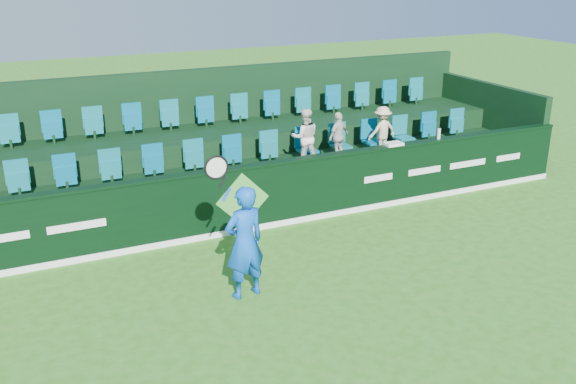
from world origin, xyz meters
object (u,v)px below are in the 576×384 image
spectator_left (305,137)px  spectator_middle (338,136)px  tennis_player (244,242)px  spectator_right (382,130)px  drinks_bottle (439,134)px  towel (393,144)px

spectator_left → spectator_middle: (0.84, 0.00, -0.08)m
tennis_player → spectator_right: bearing=36.6°
spectator_left → drinks_bottle: 2.96m
spectator_middle → tennis_player: bearing=19.5°
spectator_right → spectator_middle: bearing=-4.6°
tennis_player → spectator_right: (4.82, 3.57, 0.42)m
tennis_player → drinks_bottle: bearing=23.8°
spectator_middle → drinks_bottle: spectator_middle is taller
spectator_left → spectator_right: spectator_left is taller
drinks_bottle → tennis_player: bearing=-156.2°
spectator_middle → spectator_left: bearing=-24.8°
spectator_right → drinks_bottle: spectator_right is taller
spectator_left → towel: spectator_left is taller
spectator_middle → towel: bearing=97.9°
spectator_left → drinks_bottle: spectator_left is taller
tennis_player → towel: (4.38, 2.45, 0.44)m
towel → spectator_left: bearing=144.2°
spectator_middle → towel: size_ratio=2.85×
tennis_player → spectator_left: bearing=51.6°
tennis_player → drinks_bottle: 6.11m
spectator_right → towel: bearing=64.1°
spectator_left → spectator_middle: spectator_left is taller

